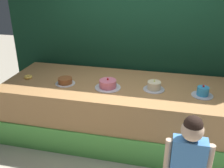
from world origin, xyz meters
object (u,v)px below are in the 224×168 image
at_px(child_figure, 189,154).
at_px(cake_center_right, 154,86).
at_px(donut, 28,77).
at_px(cake_center_left, 108,84).
at_px(cake_far_left, 65,81).
at_px(cake_far_right, 203,92).

bearing_deg(child_figure, cake_center_right, 110.37).
bearing_deg(donut, cake_center_left, -2.79).
bearing_deg(cake_center_left, cake_far_left, -179.57).
relative_size(cake_far_left, cake_center_right, 0.97).
relative_size(child_figure, cake_far_right, 4.24).
bearing_deg(cake_far_left, cake_center_left, 0.43).
height_order(child_figure, cake_far_left, child_figure).
distance_m(child_figure, cake_center_left, 1.43).
xyz_separation_m(child_figure, cake_center_left, (-1.00, 1.01, 0.15)).
bearing_deg(cake_center_left, donut, 177.21).
bearing_deg(cake_far_left, child_figure, -32.11).
bearing_deg(donut, cake_far_left, -6.00).
xyz_separation_m(donut, cake_center_right, (1.80, 0.02, 0.03)).
height_order(cake_center_left, cake_center_right, cake_center_right).
bearing_deg(cake_far_right, donut, 179.41).
relative_size(donut, cake_far_left, 0.43).
bearing_deg(cake_center_left, cake_far_right, 1.61).
height_order(donut, cake_far_right, cake_far_right).
height_order(donut, cake_center_left, cake_center_left).
height_order(cake_center_left, cake_far_right, cake_far_right).
relative_size(cake_center_left, cake_center_right, 1.24).
bearing_deg(cake_far_right, cake_far_left, -178.78).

